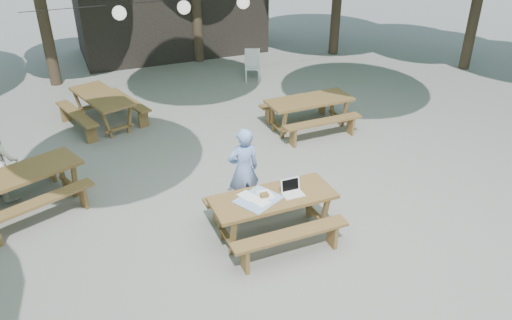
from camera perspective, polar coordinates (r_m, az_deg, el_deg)
The scene contains 11 objects.
ground at distance 8.96m, azimuth 4.59°, elevation -5.78°, with size 80.00×80.00×0.00m, color slate.
pavilion at distance 17.84m, azimuth -9.83°, elevation 16.58°, with size 6.00×3.00×2.80m, color black.
main_picnic_table at distance 8.16m, azimuth 1.93°, elevation -6.27°, with size 2.00×1.58×0.75m.
picnic_table_nw at distance 9.68m, azimuth -24.96°, elevation -3.14°, with size 2.34×2.16×0.75m.
picnic_table_ne at distance 11.82m, azimuth 6.06°, elevation 5.31°, with size 2.01×1.61×0.75m.
picnic_table_far_w at distance 12.53m, azimuth -17.07°, elevation 5.57°, with size 2.05×2.27×0.75m.
woman at distance 8.62m, azimuth -1.43°, elevation -1.11°, with size 0.57×0.37×1.56m, color #7998DE.
plastic_chair at distance 14.96m, azimuth -0.41°, elevation 10.07°, with size 0.57×0.57×0.90m.
laptop at distance 8.01m, azimuth 4.11°, elevation -3.43°, with size 0.33×0.27×0.24m.
tabletop_clutter at distance 7.88m, azimuth 0.39°, elevation -4.40°, with size 0.83×0.78×0.08m.
paper_lanterns at distance 13.20m, azimuth -8.18°, elevation 16.90°, with size 9.00×0.34×0.38m.
Camera 1 is at (-3.52, -6.49, 5.09)m, focal length 35.00 mm.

